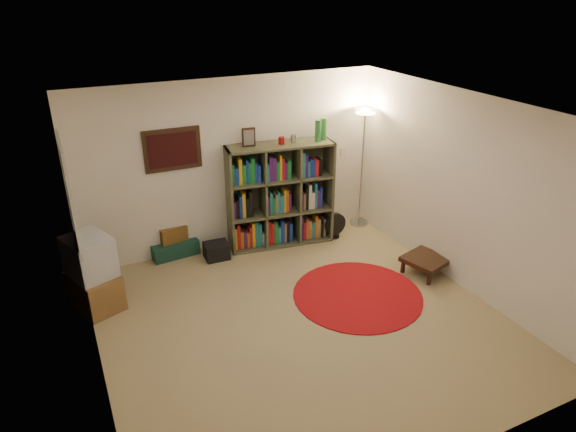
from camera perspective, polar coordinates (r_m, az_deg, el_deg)
name	(u,v)px	position (r m, az deg, el deg)	size (l,w,h in m)	color
room	(297,224)	(5.58, 1.00, -0.92)	(4.54, 4.54, 2.54)	tan
bookshelf	(279,197)	(7.62, -1.06, 2.18)	(1.61, 0.65, 1.87)	#4B4C33
floor_lamp	(364,129)	(8.06, 8.48, 9.50)	(0.37, 0.37, 1.92)	#B5B5B9
floor_fan	(334,225)	(8.01, 5.18, -1.04)	(0.36, 0.19, 0.41)	black
tv_stand	(93,274)	(6.64, -20.88, -6.07)	(0.66, 0.77, 0.95)	brown
suitcase	(173,247)	(7.74, -12.64, -3.37)	(0.71, 0.50, 0.22)	#14372C
wicker_basket	(172,233)	(7.66, -12.80, -1.84)	(0.43, 0.34, 0.22)	brown
duffel_bag	(217,251)	(7.50, -7.95, -3.84)	(0.36, 0.30, 0.24)	black
paper_towel	(264,239)	(7.80, -2.69, -2.54)	(0.13, 0.13, 0.22)	white
red_rug	(357,295)	(6.71, 7.72, -8.67)	(1.65, 1.65, 0.01)	maroon
side_table	(426,260)	(7.27, 15.06, -4.76)	(0.66, 0.66, 0.24)	black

